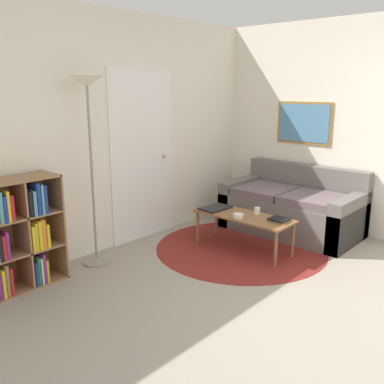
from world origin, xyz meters
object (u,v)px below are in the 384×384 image
coffee_table (244,219)px  bookshelf (0,239)px  laptop (215,208)px  bowl (238,216)px  couch (294,209)px  cup (257,211)px  floor_lamp (88,108)px

coffee_table → bookshelf: bearing=156.4°
laptop → bowl: bowl is taller
couch → laptop: couch is taller
couch → coffee_table: bearing=174.9°
couch → cup: couch is taller
coffee_table → laptop: laptop is taller
laptop → coffee_table: bearing=-88.4°
bookshelf → coffee_table: (2.27, -0.99, -0.14)m
coffee_table → cup: 0.18m
floor_lamp → couch: (2.29, -1.02, -1.30)m
bookshelf → cup: (2.40, -1.08, -0.06)m
bowl → laptop: bearing=74.5°
bookshelf → coffee_table: 2.48m
floor_lamp → bowl: 1.92m
floor_lamp → coffee_table: floor_lamp is taller
bookshelf → floor_lamp: floor_lamp is taller
laptop → cup: 0.51m
couch → bowl: bearing=176.0°
couch → bowl: 1.11m
couch → coffee_table: couch is taller
couch → cup: size_ratio=21.09×
coffee_table → floor_lamp: bearing=144.6°
couch → laptop: (-0.98, 0.49, 0.13)m
floor_lamp → laptop: bearing=-22.4°
coffee_table → bowl: 0.14m
coffee_table → laptop: size_ratio=3.09×
coffee_table → bowl: bearing=-175.1°
bookshelf → cup: size_ratio=13.39×
bookshelf → couch: bearing=-18.4°
coffee_table → laptop: (-0.01, 0.40, 0.05)m
floor_lamp → cup: (1.45, -1.03, -1.15)m
bookshelf → floor_lamp: size_ratio=0.55×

